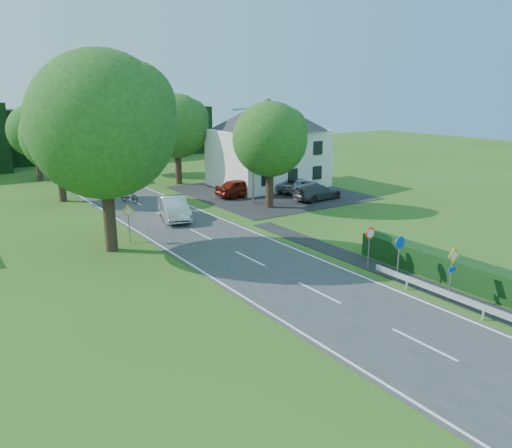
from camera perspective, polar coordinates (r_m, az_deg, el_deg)
road at (r=30.16m, az=-2.81°, el=-2.97°), size 7.00×80.00×0.04m
parking_pad at (r=47.08m, az=1.49°, el=3.61°), size 14.00×16.00×0.04m
line_edge_left at (r=28.70m, az=-8.38°, el=-4.01°), size 0.12×80.00×0.01m
line_edge_right at (r=31.87m, az=2.20°, el=-1.92°), size 0.12×80.00×0.01m
line_centre at (r=30.15m, az=-2.81°, el=-2.92°), size 0.12×80.00×0.01m
tree_main at (r=30.12m, az=-16.92°, el=7.70°), size 9.40×9.40×11.64m
tree_left_far at (r=45.93m, az=-21.65°, el=7.68°), size 7.00×7.00×8.58m
tree_right_far at (r=51.65m, az=-8.98°, el=9.52°), size 7.40×7.40×9.09m
tree_left_back at (r=57.76m, az=-23.82°, el=8.50°), size 6.60×6.60×8.07m
tree_right_back at (r=58.68m, az=-13.22°, el=9.20°), size 6.20×6.20×7.56m
tree_right_mid at (r=40.37m, az=1.59°, el=7.84°), size 7.00×7.00×8.58m
treeline_right at (r=74.41m, az=-16.26°, el=9.93°), size 30.00×5.00×7.00m
house_white at (r=50.00m, az=1.40°, el=9.36°), size 10.60×8.40×8.60m
streetlight at (r=41.74m, az=-0.51°, el=8.33°), size 2.03×0.18×8.00m
sign_priority_right at (r=24.05m, az=21.53°, el=-4.30°), size 0.78×0.09×2.59m
sign_roundabout at (r=25.78m, az=16.06°, el=-2.84°), size 0.64×0.08×2.37m
sign_speed_limit at (r=27.01m, az=12.87°, el=-1.61°), size 0.64×0.11×2.37m
sign_priority_left at (r=32.22m, az=-14.36°, el=0.89°), size 0.78×0.09×2.44m
moving_car at (r=37.53m, az=-9.36°, el=1.81°), size 3.01×5.38×1.68m
motorcycle at (r=44.07m, az=-14.27°, el=3.12°), size 1.42×2.23×1.10m
parked_car_red at (r=45.21m, az=-1.76°, el=4.19°), size 4.80×2.11×1.61m
parked_car_silver_a at (r=47.49m, az=0.75°, el=4.64°), size 4.70×2.81×1.46m
parked_car_grey at (r=44.09m, az=7.04°, el=3.67°), size 4.94×2.31×1.39m
parked_car_silver_b at (r=47.33m, az=4.90°, el=4.46°), size 5.22×3.52×1.33m
parasol at (r=46.30m, az=0.33°, el=4.79°), size 2.97×3.00×2.13m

